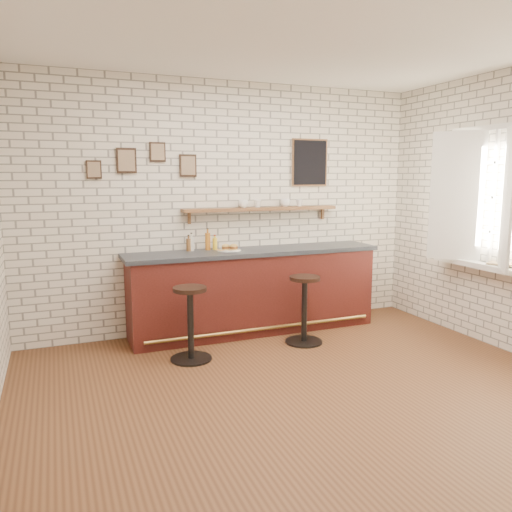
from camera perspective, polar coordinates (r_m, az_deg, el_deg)
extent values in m
plane|color=brown|center=(4.67, 5.25, -14.66)|extent=(5.00, 5.00, 0.00)
cube|color=#4C1814|center=(6.08, -0.20, -4.20)|extent=(3.00, 0.58, 0.96)
cube|color=#2D333A|center=(5.98, -0.20, 0.51)|extent=(3.10, 0.62, 0.05)
cylinder|color=olive|center=(5.88, 0.98, -8.28)|extent=(2.79, 0.04, 0.04)
cylinder|color=white|center=(5.89, -3.11, 0.68)|extent=(0.28, 0.28, 0.01)
cylinder|color=#EEB554|center=(5.93, -2.57, 0.81)|extent=(0.05, 0.05, 0.00)
cylinder|color=#EEB554|center=(5.89, -2.73, 0.75)|extent=(0.05, 0.05, 0.00)
cylinder|color=#EEB554|center=(5.92, -4.30, 0.77)|extent=(0.06, 0.06, 0.00)
cylinder|color=#EEB554|center=(5.94, -2.87, 0.83)|extent=(0.06, 0.06, 0.00)
cylinder|color=#EEB554|center=(5.81, -4.09, 0.63)|extent=(0.06, 0.06, 0.00)
cylinder|color=#EEB554|center=(5.91, -2.59, 0.78)|extent=(0.04, 0.04, 0.00)
cylinder|color=#EEB554|center=(5.84, -3.04, 0.67)|extent=(0.05, 0.05, 0.00)
cylinder|color=#EEB554|center=(5.79, -3.84, 0.60)|extent=(0.04, 0.04, 0.00)
cylinder|color=#EEB554|center=(5.87, -4.49, 0.70)|extent=(0.05, 0.05, 0.00)
cylinder|color=#EEB554|center=(5.87, -2.57, 0.72)|extent=(0.06, 0.06, 0.00)
cylinder|color=brown|center=(5.90, -7.70, 1.28)|extent=(0.06, 0.06, 0.15)
cylinder|color=brown|center=(5.88, -7.72, 2.15)|extent=(0.02, 0.02, 0.03)
cylinder|color=black|center=(5.88, -7.72, 2.36)|extent=(0.02, 0.02, 0.01)
cylinder|color=beige|center=(5.90, -7.37, 1.39)|extent=(0.06, 0.06, 0.17)
cylinder|color=beige|center=(5.89, -7.39, 2.37)|extent=(0.02, 0.02, 0.04)
cylinder|color=black|center=(5.89, -7.40, 2.60)|extent=(0.02, 0.02, 0.01)
cylinder|color=#AC621B|center=(5.95, -5.53, 1.66)|extent=(0.06, 0.06, 0.20)
cylinder|color=#AC621B|center=(5.94, -5.55, 2.86)|extent=(0.02, 0.02, 0.05)
cylinder|color=black|center=(5.94, -5.56, 3.13)|extent=(0.03, 0.03, 0.01)
cylinder|color=yellow|center=(5.98, -4.72, 1.40)|extent=(0.06, 0.06, 0.14)
cylinder|color=yellow|center=(5.97, -4.73, 2.19)|extent=(0.02, 0.02, 0.03)
cylinder|color=maroon|center=(5.97, -4.73, 2.38)|extent=(0.03, 0.03, 0.01)
cylinder|color=black|center=(5.31, -7.41, -11.55)|extent=(0.43, 0.43, 0.02)
cylinder|color=black|center=(5.20, -7.49, -7.79)|extent=(0.06, 0.06, 0.71)
cylinder|color=black|center=(5.10, -7.57, -3.77)|extent=(0.35, 0.35, 0.04)
cylinder|color=black|center=(5.81, 5.49, -9.70)|extent=(0.43, 0.43, 0.02)
cylinder|color=black|center=(5.70, 5.54, -6.23)|extent=(0.06, 0.06, 0.71)
cylinder|color=black|center=(5.61, 5.60, -2.54)|extent=(0.44, 0.44, 0.04)
cube|color=brown|center=(6.18, 0.65, 5.41)|extent=(2.00, 0.18, 0.04)
cube|color=brown|center=(5.96, -7.64, 4.43)|extent=(0.03, 0.04, 0.16)
cube|color=brown|center=(6.64, 7.62, 4.90)|extent=(0.03, 0.04, 0.16)
imported|color=white|center=(6.08, -1.47, 5.99)|extent=(0.13, 0.13, 0.10)
imported|color=white|center=(6.15, 0.19, 6.01)|extent=(0.14, 0.14, 0.09)
imported|color=white|center=(6.30, 3.36, 6.10)|extent=(0.13, 0.13, 0.10)
imported|color=white|center=(6.39, 4.99, 6.06)|extent=(0.10, 0.10, 0.08)
cube|color=black|center=(5.82, -14.60, 10.51)|extent=(0.22, 0.02, 0.28)
cube|color=black|center=(5.88, -11.19, 11.58)|extent=(0.18, 0.02, 0.22)
cube|color=black|center=(5.96, -7.78, 10.19)|extent=(0.20, 0.02, 0.26)
cube|color=black|center=(5.78, -18.04, 9.38)|extent=(0.16, 0.02, 0.20)
cube|color=black|center=(6.54, 6.15, 10.56)|extent=(0.46, 0.02, 0.56)
cube|color=white|center=(6.07, 24.58, -1.00)|extent=(0.20, 1.35, 0.06)
cube|color=white|center=(6.07, 26.00, 13.14)|extent=(0.05, 1.30, 0.06)
cube|color=white|center=(6.12, 25.03, -0.95)|extent=(0.05, 1.30, 0.06)
cube|color=white|center=(6.47, 21.58, 6.45)|extent=(0.05, 0.06, 1.50)
cube|color=white|center=(5.74, 26.70, 5.86)|extent=(0.40, 0.46, 1.46)
cube|color=white|center=(6.15, 22.49, 6.29)|extent=(0.40, 0.46, 1.46)
imported|color=tan|center=(5.92, 25.87, -0.93)|extent=(0.26, 0.29, 0.02)
imported|color=tan|center=(5.90, 26.08, -0.78)|extent=(0.28, 0.28, 0.02)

